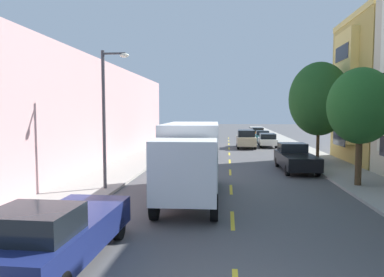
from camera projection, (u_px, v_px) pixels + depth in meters
The scene contains 18 objects.
ground_plane at pixel (229, 150), 35.24m from camera, with size 160.00×160.00×0.00m, color #4C4C4F.
sidewalk_left at pixel (156, 151), 33.96m from camera, with size 3.20×120.00×0.14m, color #99968E.
sidewalk_right at pixel (306, 153), 32.54m from camera, with size 3.20×120.00×0.14m, color #99968E.
lane_centerline_dashes at pixel (229, 157), 29.78m from camera, with size 0.14×47.20×0.01m.
apartment_block_opposite at pixel (48, 114), 26.41m from camera, with size 10.00×36.00×7.39m, color #CC9E9E.
street_tree_second at pixel (360, 106), 17.49m from camera, with size 3.21×3.21×5.90m.
street_tree_third at pixel (319, 99), 25.41m from camera, with size 4.27×4.27×7.31m.
street_lamp at pixel (107, 109), 16.75m from camera, with size 1.35×0.28×6.60m.
delivery_box_truck at pixel (191, 156), 15.53m from camera, with size 2.63×7.96×3.31m.
parked_hatchback_teal at pixel (262, 136), 44.73m from camera, with size 1.84×4.04×1.50m.
parked_sedan_charcoal at pixel (200, 133), 53.11m from camera, with size 1.88×4.53×1.43m.
parked_hatchback_red at pixel (194, 137), 44.35m from camera, with size 1.76×4.01×1.50m.
parked_pickup_black at pixel (295, 158), 22.95m from camera, with size 2.14×5.35×1.73m.
parked_wagon_white at pixel (267, 140), 38.82m from camera, with size 1.95×4.75×1.50m.
parked_sedan_burgundy at pixel (178, 148), 30.32m from camera, with size 1.93×4.55×1.43m.
parked_wagon_orange at pixel (257, 132), 54.10m from camera, with size 1.82×4.70×1.50m.
parked_pickup_navy at pixel (57, 234), 8.63m from camera, with size 2.09×5.33×1.73m.
moving_champagne_sedan at pixel (246, 139), 37.70m from camera, with size 1.95×4.80×1.93m.
Camera 1 is at (-0.21, -5.25, 3.81)m, focal length 32.83 mm.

